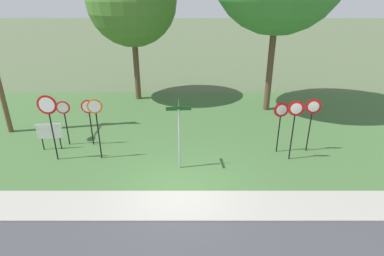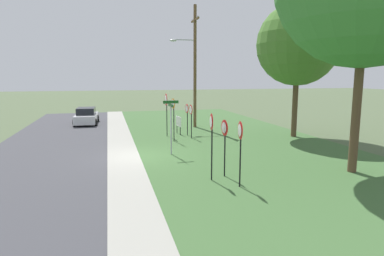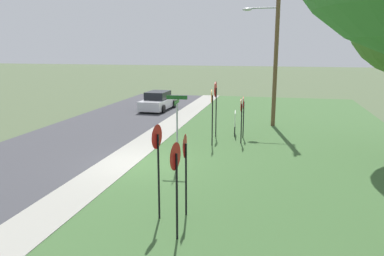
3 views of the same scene
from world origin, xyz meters
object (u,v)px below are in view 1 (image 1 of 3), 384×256
Objects in this scene: stop_sign_far_center at (89,113)px; notice_board at (50,133)px; yield_sign_near_left at (295,117)px; stop_sign_near_left at (64,114)px; yield_sign_far_left at (312,113)px; yield_sign_near_right at (281,116)px; stop_sign_near_right at (48,113)px; stop_sign_far_left at (96,117)px; oak_tree_left at (132,1)px; street_name_post at (179,130)px.

stop_sign_far_center is 1.77× the size of notice_board.
stop_sign_near_left is at bearing 178.69° from yield_sign_near_left.
yield_sign_far_left is (10.93, -0.62, 0.29)m from stop_sign_near_left.
stop_sign_far_center is 8.46m from yield_sign_near_right.
notice_board is at bearing -173.63° from yield_sign_far_left.
stop_sign_far_left is at bearing 3.25° from stop_sign_near_right.
oak_tree_left reaches higher than yield_sign_near_left.
stop_sign_far_left is at bearing -43.30° from stop_sign_near_left.
stop_sign_near_right reaches higher than notice_board.
yield_sign_near_left is at bearing 3.79° from street_name_post.
yield_sign_far_left is 0.28× the size of oak_tree_left.
street_name_post is at bearing -21.93° from stop_sign_far_left.
stop_sign_far_center is at bearing 177.68° from yield_sign_near_left.
yield_sign_near_right is at bearing 12.93° from street_name_post.
stop_sign_far_left is at bearing -24.39° from notice_board.
stop_sign_near_left is at bearing 33.05° from notice_board.
stop_sign_near_right is at bearing -132.31° from stop_sign_far_center.
stop_sign_near_right reaches higher than yield_sign_near_left.
yield_sign_near_left is at bearing -13.36° from stop_sign_far_center.
stop_sign_far_left is 2.15× the size of notice_board.
street_name_post is (-5.67, -1.48, -0.14)m from yield_sign_far_left.
stop_sign_near_left is 10.03m from yield_sign_near_left.
yield_sign_near_right is at bearing 3.65° from stop_sign_near_right.
stop_sign_near_left is at bearing 175.68° from stop_sign_far_center.
yield_sign_far_left is (9.07, 0.69, -0.09)m from stop_sign_far_left.
yield_sign_far_left is at bearing -4.56° from stop_sign_far_left.
yield_sign_near_left reaches higher than yield_sign_near_right.
oak_tree_left is at bearing 76.99° from stop_sign_far_center.
stop_sign_near_right reaches higher than stop_sign_near_left.
stop_sign_far_left is 2.80m from notice_board.
yield_sign_near_right reaches higher than notice_board.
stop_sign_near_right is at bearing -97.81° from stop_sign_near_left.
stop_sign_far_left is 0.31× the size of oak_tree_left.
oak_tree_left is (2.76, 7.38, 5.24)m from notice_board.
street_name_post is 2.25× the size of notice_board.
yield_sign_near_right is 10.18m from notice_board.
yield_sign_far_left is 11.56m from notice_board.
yield_sign_far_left reaches higher than yield_sign_near_right.
stop_sign_far_left is at bearing -65.13° from stop_sign_far_center.
yield_sign_near_left reaches higher than notice_board.
yield_sign_far_left reaches higher than stop_sign_far_center.
yield_sign_near_left is at bearing -16.16° from stop_sign_near_left.
stop_sign_near_left is at bearing -176.12° from yield_sign_far_left.
stop_sign_near_left is 2.30m from stop_sign_far_left.
oak_tree_left is (0.32, 8.22, 4.17)m from stop_sign_far_left.
street_name_post reaches higher than stop_sign_near_left.
stop_sign_near_right reaches higher than street_name_post.
yield_sign_far_left is 0.87× the size of street_name_post.
stop_sign_far_left is at bearing -92.21° from oak_tree_left.
notice_board is at bearing -110.52° from oak_tree_left.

